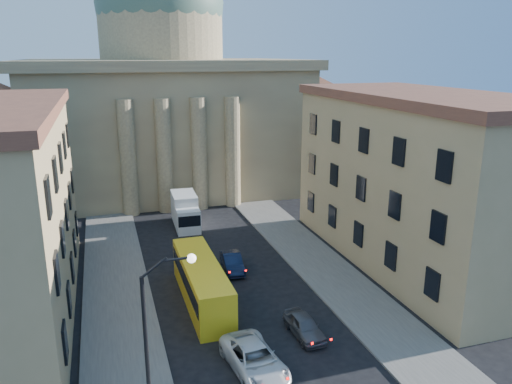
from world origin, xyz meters
The scene contains 10 objects.
sidewalk_left centered at (-8.50, 18.00, 0.07)m, with size 5.00×60.00×0.15m, color #53504C.
sidewalk_right centered at (8.50, 18.00, 0.07)m, with size 5.00×60.00×0.15m, color #53504C.
church centered at (0.00, 55.47, 11.88)m, with size 68.02×28.76×36.60m.
building_right centered at (17.00, 22.00, 7.42)m, with size 11.60×26.60×14.70m.
street_lamp centered at (-6.97, 8.00, 5.29)m, with size 2.62×0.44×8.83m.
car_left_mid centered at (-1.34, 10.63, 0.79)m, with size 2.62×5.68×1.58m, color silver.
car_right_far centered at (2.88, 13.28, 0.69)m, with size 1.63×4.05×1.38m, color #4E4E53.
car_right_distant centered at (1.02, 24.49, 0.72)m, with size 1.52×4.35×1.43m, color black.
city_bus centered at (-2.54, 19.78, 1.66)m, with size 2.55×10.93×3.08m.
box_truck centered at (-0.80, 36.94, 1.59)m, with size 2.63×6.20×3.36m.
Camera 1 is at (-8.78, -13.25, 17.71)m, focal length 35.00 mm.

